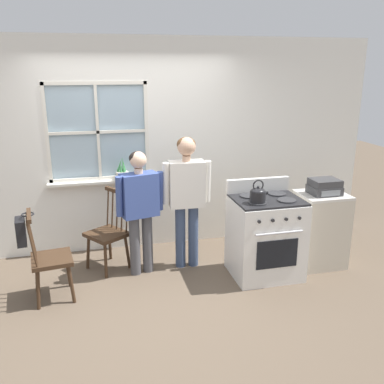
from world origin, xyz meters
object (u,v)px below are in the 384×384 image
person_elderly_left (140,202)px  stove (265,236)px  person_teen_center (187,190)px  handbag (21,231)px  stereo (325,187)px  chair_near_wall (108,234)px  side_counter (320,229)px  chair_by_window (49,259)px  potted_plant (122,173)px  kettle (258,194)px

person_elderly_left → stove: 1.48m
person_teen_center → handbag: size_ratio=5.13×
person_elderly_left → stereo: size_ratio=4.26×
chair_near_wall → stove: size_ratio=0.88×
stove → stereo: size_ratio=3.19×
stove → side_counter: stove is taller
person_elderly_left → stove: person_elderly_left is taller
stereo → chair_by_window: bearing=-179.3°
potted_plant → person_elderly_left: bearing=-80.4°
side_counter → chair_near_wall: bearing=168.6°
handbag → side_counter: 3.36m
chair_near_wall → person_teen_center: bearing=45.5°
chair_by_window → stove: (2.36, -0.03, 0.03)m
chair_near_wall → kettle: (1.57, -0.73, 0.59)m
chair_by_window → stereo: (3.11, 0.04, 0.55)m
person_elderly_left → stove: size_ratio=1.34×
kettle → stereo: kettle is taller
chair_by_window → chair_near_wall: bearing=-55.3°
person_elderly_left → side_counter: person_elderly_left is taller
chair_near_wall → side_counter: chair_near_wall is taller
chair_by_window → chair_near_wall: size_ratio=1.00×
handbag → side_counter: size_ratio=0.34×
handbag → chair_near_wall: bearing=34.6°
kettle → person_teen_center: bearing=139.3°
chair_by_window → chair_near_wall: same height
stereo → stove: bearing=-174.4°
person_elderly_left → potted_plant: 0.76m
chair_near_wall → stove: bearing=36.9°
kettle → chair_by_window: bearing=175.7°
person_teen_center → handbag: person_teen_center is taller
kettle → potted_plant: size_ratio=0.84×
chair_by_window → kettle: size_ratio=3.87×
chair_by_window → side_counter: bearing=-96.1°
chair_by_window → person_elderly_left: size_ratio=0.66×
person_elderly_left → person_teen_center: (0.55, 0.05, 0.10)m
person_teen_center → stove: person_teen_center is taller
person_teen_center → kettle: size_ratio=6.38×
side_counter → stereo: bearing=-90.0°
chair_by_window → kettle: bearing=-101.5°
person_teen_center → handbag: 1.83m
chair_near_wall → person_elderly_left: bearing=25.4°
chair_by_window → stove: stove is taller
side_counter → stereo: (0.00, -0.02, 0.54)m
stove → potted_plant: bearing=143.4°
person_teen_center → potted_plant: 0.97m
kettle → side_counter: size_ratio=0.27×
person_elderly_left → handbag: 1.28m
potted_plant → stereo: 2.48m
chair_near_wall → potted_plant: size_ratio=3.26×
chair_by_window → person_teen_center: person_teen_center is taller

